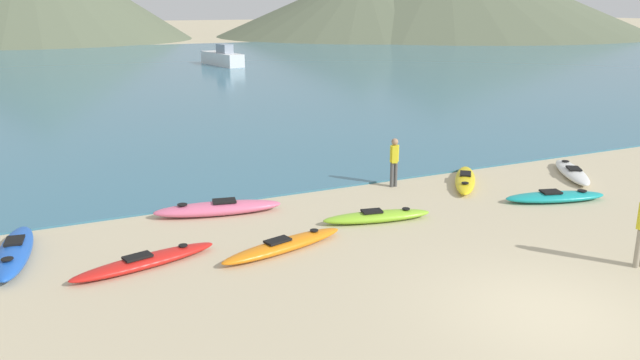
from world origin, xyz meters
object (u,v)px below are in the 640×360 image
at_px(kayak_on_sand_2, 572,172).
at_px(person_near_waterline, 394,159).
at_px(kayak_on_sand_3, 377,216).
at_px(kayak_on_sand_7, 218,208).
at_px(kayak_on_sand_5, 284,245).
at_px(kayak_on_sand_6, 555,197).
at_px(kayak_on_sand_1, 145,261).
at_px(kayak_on_sand_0, 465,180).
at_px(moored_boat_0, 222,58).
at_px(kayak_on_sand_4, 15,252).

distance_m(kayak_on_sand_2, person_near_waterline, 6.09).
relative_size(kayak_on_sand_3, kayak_on_sand_7, 0.85).
relative_size(kayak_on_sand_5, kayak_on_sand_6, 1.09).
xyz_separation_m(kayak_on_sand_1, kayak_on_sand_3, (5.92, 0.35, 0.01)).
distance_m(kayak_on_sand_0, kayak_on_sand_2, 3.78).
bearing_deg(kayak_on_sand_3, kayak_on_sand_2, 7.47).
xyz_separation_m(kayak_on_sand_3, moored_boat_0, (8.55, 41.51, 0.58)).
bearing_deg(person_near_waterline, kayak_on_sand_4, -173.25).
bearing_deg(kayak_on_sand_5, kayak_on_sand_3, 15.33).
xyz_separation_m(kayak_on_sand_4, kayak_on_sand_5, (5.50, -2.08, -0.04)).
xyz_separation_m(kayak_on_sand_3, kayak_on_sand_6, (5.42, -0.71, -0.00)).
distance_m(kayak_on_sand_1, kayak_on_sand_5, 3.03).
relative_size(kayak_on_sand_1, kayak_on_sand_4, 1.00).
distance_m(kayak_on_sand_1, person_near_waterline, 8.52).
height_order(kayak_on_sand_1, kayak_on_sand_6, kayak_on_sand_6).
bearing_deg(kayak_on_sand_5, kayak_on_sand_7, 101.02).
height_order(kayak_on_sand_1, moored_boat_0, moored_boat_0).
height_order(kayak_on_sand_3, kayak_on_sand_7, kayak_on_sand_7).
bearing_deg(person_near_waterline, kayak_on_sand_5, -146.35).
xyz_separation_m(kayak_on_sand_4, kayak_on_sand_6, (13.85, -1.99, -0.05)).
xyz_separation_m(kayak_on_sand_3, kayak_on_sand_5, (-2.92, -0.80, 0.00)).
bearing_deg(kayak_on_sand_2, kayak_on_sand_3, -172.53).
relative_size(kayak_on_sand_7, person_near_waterline, 2.28).
bearing_deg(kayak_on_sand_5, moored_boat_0, 74.82).
xyz_separation_m(kayak_on_sand_2, moored_boat_0, (0.61, 40.47, 0.58)).
relative_size(kayak_on_sand_1, kayak_on_sand_5, 0.99).
height_order(kayak_on_sand_2, kayak_on_sand_6, kayak_on_sand_2).
bearing_deg(kayak_on_sand_4, kayak_on_sand_2, -0.84).
xyz_separation_m(kayak_on_sand_0, kayak_on_sand_7, (-7.77, 0.48, 0.04)).
bearing_deg(kayak_on_sand_0, kayak_on_sand_1, -167.97).
height_order(kayak_on_sand_7, moored_boat_0, moored_boat_0).
bearing_deg(kayak_on_sand_3, kayak_on_sand_4, 171.34).
height_order(kayak_on_sand_5, kayak_on_sand_6, kayak_on_sand_5).
distance_m(kayak_on_sand_3, person_near_waterline, 3.35).
height_order(kayak_on_sand_0, kayak_on_sand_1, kayak_on_sand_0).
bearing_deg(kayak_on_sand_5, kayak_on_sand_0, 20.05).
height_order(kayak_on_sand_3, kayak_on_sand_5, kayak_on_sand_5).
relative_size(kayak_on_sand_4, moored_boat_0, 0.54).
distance_m(kayak_on_sand_0, kayak_on_sand_7, 7.78).
height_order(kayak_on_sand_5, moored_boat_0, moored_boat_0).
xyz_separation_m(kayak_on_sand_1, kayak_on_sand_6, (11.34, -0.36, 0.01)).
bearing_deg(kayak_on_sand_1, kayak_on_sand_0, 12.03).
height_order(kayak_on_sand_1, kayak_on_sand_3, kayak_on_sand_3).
height_order(kayak_on_sand_6, moored_boat_0, moored_boat_0).
distance_m(kayak_on_sand_5, moored_boat_0, 43.84).
relative_size(kayak_on_sand_0, kayak_on_sand_2, 0.95).
height_order(kayak_on_sand_3, person_near_waterline, person_near_waterline).
relative_size(kayak_on_sand_0, kayak_on_sand_3, 0.98).
bearing_deg(kayak_on_sand_3, kayak_on_sand_7, 146.96).
bearing_deg(moored_boat_0, kayak_on_sand_2, -90.87).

